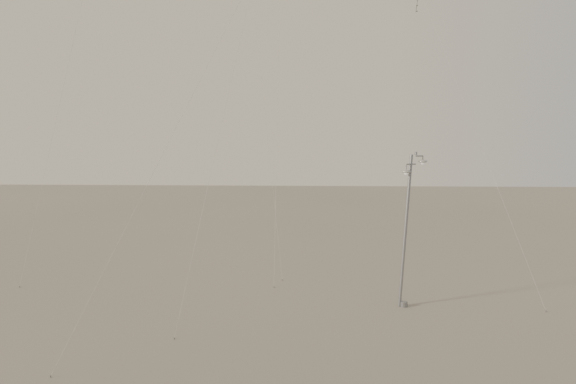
{
  "coord_description": "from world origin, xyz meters",
  "views": [
    {
      "loc": [
        2.14,
        -26.94,
        10.01
      ],
      "look_at": [
        0.69,
        5.0,
        6.66
      ],
      "focal_mm": 35.0,
      "sensor_mm": 36.0,
      "label": 1
    }
  ],
  "objects": [
    {
      "name": "kite_4",
      "position": [
        10.2,
        7.57,
        14.07
      ],
      "size": [
        6.96,
        4.64,
        19.06
      ],
      "rotation": [
        0.0,
        0.0,
        1.87
      ],
      "color": "#2F2B27",
      "rests_on": "ground"
    },
    {
      "name": "street_lamp",
      "position": [
        7.52,
        4.99,
        4.78
      ],
      "size": [
        1.54,
        0.99,
        8.97
      ],
      "color": "gray",
      "rests_on": "ground"
    },
    {
      "name": "kite_3",
      "position": [
        -3.33,
        3.65,
        14.09
      ],
      "size": [
        7.65,
        12.72,
        20.07
      ],
      "rotation": [
        0.0,
        0.0,
        -0.55
      ],
      "color": "#9D2E16",
      "rests_on": "ground"
    },
    {
      "name": "ground",
      "position": [
        0.0,
        0.0,
        0.0
      ],
      "size": [
        160.0,
        160.0,
        0.0
      ],
      "primitive_type": "plane",
      "color": "gray",
      "rests_on": "ground"
    }
  ]
}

